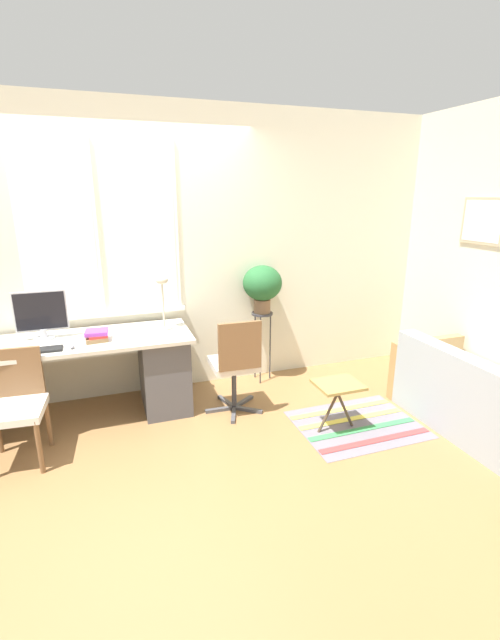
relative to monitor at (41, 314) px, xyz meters
name	(u,v)px	position (x,y,z in m)	size (l,w,h in m)	color
ground_plane	(140,428)	(0.69, -0.45, -0.94)	(14.00, 14.00, 0.00)	olive
wall_back_with_window	(121,255)	(0.68, 0.32, 0.41)	(9.00, 0.12, 2.70)	beige
wall_right_with_picture	(461,252)	(3.89, -0.45, 0.41)	(0.08, 9.00, 2.70)	beige
desk	(66,378)	(0.13, -0.11, -0.55)	(2.13, 0.69, 0.73)	beige
monitor	(41,314)	(0.00, 0.00, 0.00)	(0.41, 0.16, 0.41)	silver
keyboard	(36,351)	(-0.03, -0.31, -0.21)	(0.38, 0.13, 0.02)	black
mouse	(72,347)	(0.23, -0.33, -0.20)	(0.04, 0.06, 0.03)	slate
desk_lamp	(163,293)	(1.00, -0.04, 0.11)	(0.15, 0.15, 0.48)	#BCB299
book_stack	(97,336)	(0.42, -0.20, -0.17)	(0.19, 0.18, 0.09)	olive
desk_chair_wooden	(14,403)	(-0.18, -0.58, -0.50)	(0.44, 0.45, 0.82)	brown
office_chair_swivel	(236,363)	(1.54, -0.46, -0.47)	(0.51, 0.53, 0.89)	#47474C
couch_loveseat	(480,401)	(3.37, -1.38, -0.69)	(0.79, 1.47, 0.70)	#9EA8B2
plant_stand	(262,324)	(2.01, 0.13, -0.33)	(0.22, 0.22, 0.74)	#333338
potted_plant	(262,285)	(2.01, 0.13, 0.09)	(0.39, 0.39, 0.48)	brown
floor_rug_striped	(357,424)	(2.46, -1.00, -0.94)	(1.03, 0.81, 0.01)	slate
folding_stool	(338,388)	(2.25, -1.00, -0.57)	(0.37, 0.31, 0.42)	olive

